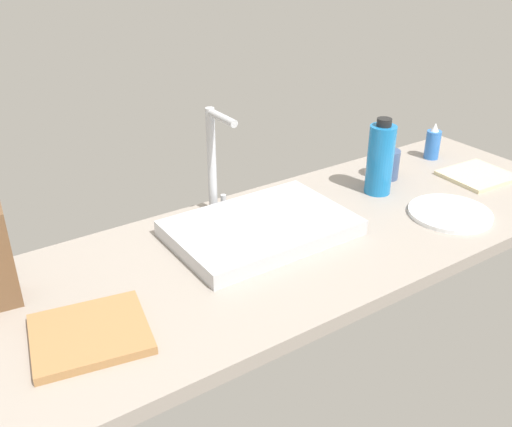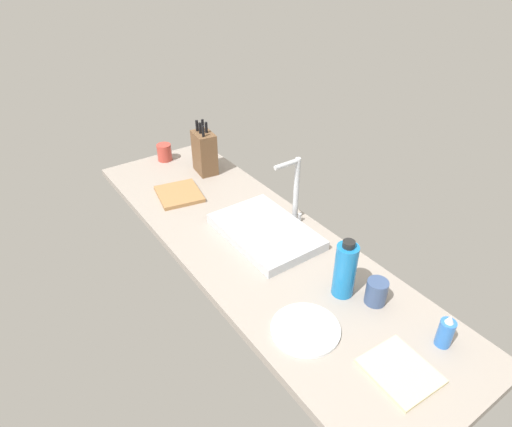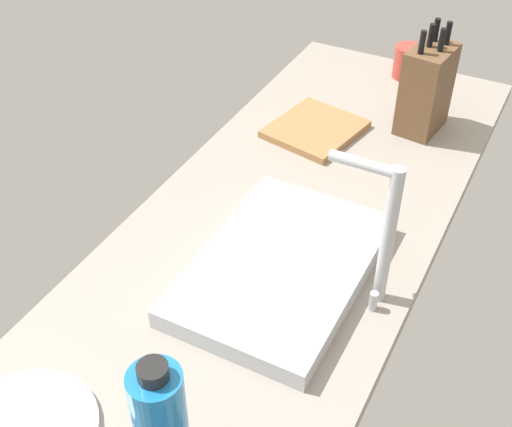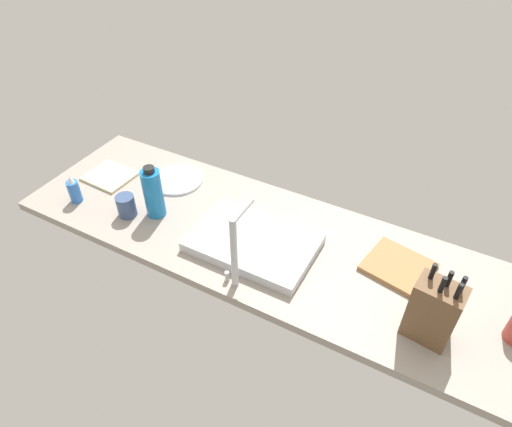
{
  "view_description": "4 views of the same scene",
  "coord_description": "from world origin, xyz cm",
  "px_view_note": "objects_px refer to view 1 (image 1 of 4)",
  "views": [
    {
      "loc": [
        -72.0,
        -98.83,
        75.75
      ],
      "look_at": [
        -3.99,
        2.4,
        12.41
      ],
      "focal_mm": 40.02,
      "sensor_mm": 36.0,
      "label": 1
    },
    {
      "loc": [
        118.92,
        -82.17,
        112.24
      ],
      "look_at": [
        -4.58,
        4.47,
        12.72
      ],
      "focal_mm": 30.67,
      "sensor_mm": 36.0,
      "label": 2
    },
    {
      "loc": [
        84.1,
        44.46,
        94.87
      ],
      "look_at": [
        -4.54,
        -1.81,
        12.73
      ],
      "focal_mm": 46.95,
      "sensor_mm": 36.0,
      "label": 3
    },
    {
      "loc": [
        -57.01,
        108.72,
        121.65
      ],
      "look_at": [
        3.4,
        -2.3,
        11.91
      ],
      "focal_mm": 31.38,
      "sensor_mm": 36.0,
      "label": 4
    }
  ],
  "objects_px": {
    "water_bottle": "(380,159)",
    "coffee_mug": "(387,164)",
    "cutting_board": "(90,334)",
    "faucet": "(214,155)",
    "soap_bottle": "(433,143)",
    "dish_towel": "(477,175)",
    "dinner_plate": "(450,213)",
    "sink_basin": "(261,228)"
  },
  "relations": [
    {
      "from": "water_bottle",
      "to": "coffee_mug",
      "type": "relative_size",
      "value": 2.49
    },
    {
      "from": "water_bottle",
      "to": "cutting_board",
      "type": "bearing_deg",
      "value": -169.69
    },
    {
      "from": "coffee_mug",
      "to": "faucet",
      "type": "bearing_deg",
      "value": 170.73
    },
    {
      "from": "soap_bottle",
      "to": "dish_towel",
      "type": "height_order",
      "value": "soap_bottle"
    },
    {
      "from": "dinner_plate",
      "to": "sink_basin",
      "type": "bearing_deg",
      "value": 158.02
    },
    {
      "from": "sink_basin",
      "to": "water_bottle",
      "type": "height_order",
      "value": "water_bottle"
    },
    {
      "from": "faucet",
      "to": "water_bottle",
      "type": "distance_m",
      "value": 0.49
    },
    {
      "from": "soap_bottle",
      "to": "dinner_plate",
      "type": "bearing_deg",
      "value": -132.27
    },
    {
      "from": "faucet",
      "to": "dish_towel",
      "type": "bearing_deg",
      "value": -17.27
    },
    {
      "from": "faucet",
      "to": "cutting_board",
      "type": "xyz_separation_m",
      "value": [
        -0.47,
        -0.32,
        -0.16
      ]
    },
    {
      "from": "cutting_board",
      "to": "water_bottle",
      "type": "xyz_separation_m",
      "value": [
        0.93,
        0.17,
        0.1
      ]
    },
    {
      "from": "sink_basin",
      "to": "cutting_board",
      "type": "distance_m",
      "value": 0.52
    },
    {
      "from": "cutting_board",
      "to": "dinner_plate",
      "type": "relative_size",
      "value": 0.98
    },
    {
      "from": "soap_bottle",
      "to": "dish_towel",
      "type": "xyz_separation_m",
      "value": [
        -0.01,
        -0.19,
        -0.05
      ]
    },
    {
      "from": "water_bottle",
      "to": "sink_basin",
      "type": "bearing_deg",
      "value": -177.2
    },
    {
      "from": "dish_towel",
      "to": "coffee_mug",
      "type": "bearing_deg",
      "value": 146.78
    },
    {
      "from": "cutting_board",
      "to": "dish_towel",
      "type": "relative_size",
      "value": 1.1
    },
    {
      "from": "water_bottle",
      "to": "coffee_mug",
      "type": "bearing_deg",
      "value": 31.68
    },
    {
      "from": "dinner_plate",
      "to": "dish_towel",
      "type": "xyz_separation_m",
      "value": [
        0.28,
        0.12,
        0.0
      ]
    },
    {
      "from": "cutting_board",
      "to": "coffee_mug",
      "type": "distance_m",
      "value": 1.06
    },
    {
      "from": "cutting_board",
      "to": "coffee_mug",
      "type": "relative_size",
      "value": 2.41
    },
    {
      "from": "sink_basin",
      "to": "faucet",
      "type": "distance_m",
      "value": 0.23
    },
    {
      "from": "soap_bottle",
      "to": "coffee_mug",
      "type": "relative_size",
      "value": 1.36
    },
    {
      "from": "cutting_board",
      "to": "soap_bottle",
      "type": "xyz_separation_m",
      "value": [
        1.28,
        0.26,
        0.04
      ]
    },
    {
      "from": "dish_towel",
      "to": "soap_bottle",
      "type": "bearing_deg",
      "value": 88.39
    },
    {
      "from": "soap_bottle",
      "to": "water_bottle",
      "type": "xyz_separation_m",
      "value": [
        -0.34,
        -0.09,
        0.05
      ]
    },
    {
      "from": "cutting_board",
      "to": "coffee_mug",
      "type": "height_order",
      "value": "coffee_mug"
    },
    {
      "from": "soap_bottle",
      "to": "water_bottle",
      "type": "relative_size",
      "value": 0.55
    },
    {
      "from": "faucet",
      "to": "cutting_board",
      "type": "relative_size",
      "value": 1.34
    },
    {
      "from": "sink_basin",
      "to": "dinner_plate",
      "type": "height_order",
      "value": "sink_basin"
    },
    {
      "from": "dinner_plate",
      "to": "soap_bottle",
      "type": "bearing_deg",
      "value": 47.73
    },
    {
      "from": "sink_basin",
      "to": "cutting_board",
      "type": "bearing_deg",
      "value": -163.48
    },
    {
      "from": "cutting_board",
      "to": "water_bottle",
      "type": "height_order",
      "value": "water_bottle"
    },
    {
      "from": "cutting_board",
      "to": "coffee_mug",
      "type": "xyz_separation_m",
      "value": [
        1.03,
        0.23,
        0.04
      ]
    },
    {
      "from": "water_bottle",
      "to": "faucet",
      "type": "bearing_deg",
      "value": 161.82
    },
    {
      "from": "sink_basin",
      "to": "faucet",
      "type": "relative_size",
      "value": 1.54
    },
    {
      "from": "faucet",
      "to": "dish_towel",
      "type": "xyz_separation_m",
      "value": [
        0.8,
        -0.25,
        -0.16
      ]
    },
    {
      "from": "soap_bottle",
      "to": "coffee_mug",
      "type": "bearing_deg",
      "value": -172.32
    },
    {
      "from": "faucet",
      "to": "coffee_mug",
      "type": "height_order",
      "value": "faucet"
    },
    {
      "from": "sink_basin",
      "to": "soap_bottle",
      "type": "height_order",
      "value": "soap_bottle"
    },
    {
      "from": "water_bottle",
      "to": "coffee_mug",
      "type": "height_order",
      "value": "water_bottle"
    },
    {
      "from": "cutting_board",
      "to": "water_bottle",
      "type": "distance_m",
      "value": 0.95
    }
  ]
}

